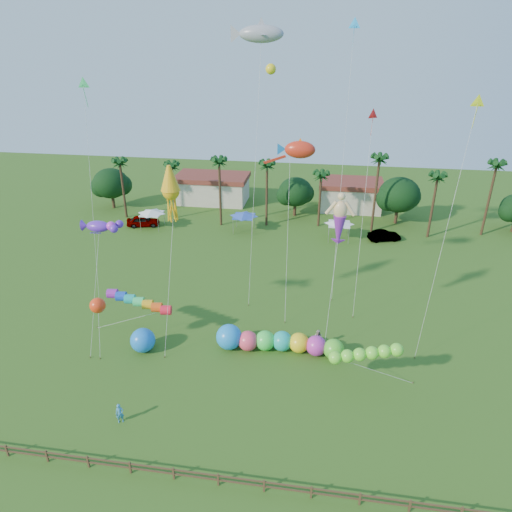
# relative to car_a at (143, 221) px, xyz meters

# --- Properties ---
(ground) EXTENTS (160.00, 160.00, 0.00)m
(ground) POSITION_rel_car_a_xyz_m (21.80, -36.67, -0.84)
(ground) COLOR #285116
(ground) RESTS_ON ground
(tree_line) EXTENTS (69.46, 8.91, 11.00)m
(tree_line) POSITION_rel_car_a_xyz_m (25.37, 7.32, 3.44)
(tree_line) COLOR #3A2819
(tree_line) RESTS_ON ground
(buildings_row) EXTENTS (35.00, 7.00, 4.00)m
(buildings_row) POSITION_rel_car_a_xyz_m (18.71, 13.33, 1.16)
(buildings_row) COLOR beige
(buildings_row) RESTS_ON ground
(tent_row) EXTENTS (31.00, 4.00, 0.60)m
(tent_row) POSITION_rel_car_a_xyz_m (15.80, -0.34, 1.91)
(tent_row) COLOR white
(tent_row) RESTS_ON ground
(fence) EXTENTS (36.12, 0.12, 1.00)m
(fence) POSITION_rel_car_a_xyz_m (21.80, -42.67, -0.23)
(fence) COLOR brown
(fence) RESTS_ON ground
(car_a) EXTENTS (5.26, 3.11, 1.68)m
(car_a) POSITION_rel_car_a_xyz_m (0.00, 0.00, 0.00)
(car_a) COLOR #4C4C54
(car_a) RESTS_ON ground
(car_b) EXTENTS (4.84, 2.87, 1.51)m
(car_b) POSITION_rel_car_a_xyz_m (36.32, -0.07, -0.09)
(car_b) COLOR #4C4C54
(car_b) RESTS_ON ground
(spectator_a) EXTENTS (0.71, 0.61, 1.65)m
(spectator_a) POSITION_rel_car_a_xyz_m (13.26, -38.49, -0.02)
(spectator_a) COLOR teal
(spectator_a) RESTS_ON ground
(spectator_b) EXTENTS (1.13, 1.08, 1.84)m
(spectator_b) POSITION_rel_car_a_xyz_m (27.70, -26.84, 0.08)
(spectator_b) COLOR #ABA88E
(spectator_b) RESTS_ON ground
(caterpillar_inflatable) EXTENTS (11.81, 2.64, 2.41)m
(caterpillar_inflatable) POSITION_rel_car_a_xyz_m (23.73, -28.03, 0.17)
(caterpillar_inflatable) COLOR #FF4362
(caterpillar_inflatable) RESTS_ON ground
(blue_ball) EXTENTS (2.28, 2.28, 2.28)m
(blue_ball) POSITION_rel_car_a_xyz_m (11.71, -29.85, 0.30)
(blue_ball) COLOR blue
(blue_ball) RESTS_ON ground
(rainbow_tube) EXTENTS (9.64, 1.78, 4.02)m
(rainbow_tube) POSITION_rel_car_a_xyz_m (11.93, -28.19, 2.72)
(rainbow_tube) COLOR red
(rainbow_tube) RESTS_ON ground
(green_worm) EXTENTS (9.73, 2.21, 3.55)m
(green_worm) POSITION_rel_car_a_xyz_m (29.13, -31.99, 2.05)
(green_worm) COLOR #6EE733
(green_worm) RESTS_ON ground
(orange_ball_kite) EXTENTS (1.45, 1.45, 5.98)m
(orange_ball_kite) POSITION_rel_car_a_xyz_m (8.51, -31.01, 4.45)
(orange_ball_kite) COLOR #FF3A14
(orange_ball_kite) RESTS_ON ground
(merman_kite) EXTENTS (2.10, 4.26, 13.98)m
(merman_kite) POSITION_rel_car_a_xyz_m (28.86, -24.31, 10.83)
(merman_kite) COLOR #E4BB81
(merman_kite) RESTS_ON ground
(fish_kite) EXTENTS (4.69, 6.69, 17.44)m
(fish_kite) POSITION_rel_car_a_xyz_m (24.75, -17.70, 15.65)
(fish_kite) COLOR red
(fish_kite) RESTS_ON ground
(shark_kite) EXTENTS (5.96, 7.09, 27.72)m
(shark_kite) POSITION_rel_car_a_xyz_m (20.50, -15.01, 25.85)
(shark_kite) COLOR #91939E
(shark_kite) RESTS_ON ground
(squid_kite) EXTENTS (2.06, 5.63, 16.74)m
(squid_kite) POSITION_rel_car_a_xyz_m (14.24, -26.04, 13.49)
(squid_kite) COLOR #EEA613
(squid_kite) RESTS_ON ground
(lobster_kite) EXTENTS (3.81, 4.57, 12.33)m
(lobster_kite) POSITION_rel_car_a_xyz_m (8.24, -28.33, 10.78)
(lobster_kite) COLOR #6427C4
(lobster_kite) RESTS_ON ground
(delta_kite_red) EXTENTS (1.15, 4.43, 20.45)m
(delta_kite_red) POSITION_rel_car_a_xyz_m (31.40, -17.34, 18.64)
(delta_kite_red) COLOR red
(delta_kite_red) RESTS_ON ground
(delta_kite_yellow) EXTENTS (2.61, 3.38, 22.51)m
(delta_kite_yellow) POSITION_rel_car_a_xyz_m (38.43, -24.05, 20.64)
(delta_kite_yellow) COLOR #C4DC16
(delta_kite_yellow) RESTS_ON ground
(delta_kite_green) EXTENTS (1.31, 3.69, 23.08)m
(delta_kite_green) POSITION_rel_car_a_xyz_m (4.29, -19.87, 21.22)
(delta_kite_green) COLOR #2FC763
(delta_kite_green) RESTS_ON ground
(delta_kite_blue) EXTENTS (1.29, 3.90, 28.11)m
(delta_kite_blue) POSITION_rel_car_a_xyz_m (29.11, -14.54, 26.07)
(delta_kite_blue) COLOR #1CA0FC
(delta_kite_blue) RESTS_ON ground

